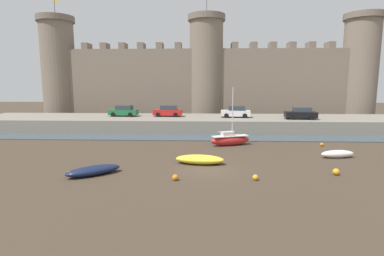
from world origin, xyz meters
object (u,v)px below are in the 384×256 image
object	(u,v)px
car_quay_centre_east	(168,111)
car_quay_east	(124,111)
sailboat_near_channel_right	(230,140)
mooring_buoy_off_centre	(175,177)
car_quay_west	(236,112)
mooring_buoy_near_shore	(336,172)
rowboat_foreground_left	(200,159)
mooring_buoy_mid_mud	(322,144)
rowboat_midflat_centre	(93,170)
mooring_buoy_near_channel	(255,177)
car_quay_centre_west	(301,113)
rowboat_near_channel_left	(338,154)

from	to	relation	value
car_quay_centre_east	car_quay_east	bearing A→B (deg)	-179.40
sailboat_near_channel_right	mooring_buoy_off_centre	bearing A→B (deg)	-111.76
car_quay_west	car_quay_east	bearing A→B (deg)	177.20
mooring_buoy_near_shore	mooring_buoy_off_centre	distance (m)	11.50
rowboat_foreground_left	mooring_buoy_mid_mud	distance (m)	14.57
sailboat_near_channel_right	mooring_buoy_near_shore	world-z (taller)	sailboat_near_channel_right
sailboat_near_channel_right	car_quay_centre_east	size ratio (longest dim) A/B	1.46
car_quay_centre_east	mooring_buoy_mid_mud	bearing A→B (deg)	-35.08
mooring_buoy_near_shore	car_quay_west	world-z (taller)	car_quay_west
sailboat_near_channel_right	rowboat_foreground_left	bearing A→B (deg)	-112.45
mooring_buoy_near_shore	car_quay_east	distance (m)	30.75
mooring_buoy_near_shore	mooring_buoy_off_centre	size ratio (longest dim) A/B	1.14
rowboat_midflat_centre	car_quay_west	xyz separation A→B (m)	(12.36, 22.06, 2.11)
sailboat_near_channel_right	car_quay_west	xyz separation A→B (m)	(1.74, 11.34, 1.84)
rowboat_midflat_centre	mooring_buoy_near_shore	distance (m)	17.35
car_quay_west	mooring_buoy_near_channel	bearing A→B (deg)	-92.48
rowboat_foreground_left	rowboat_midflat_centre	world-z (taller)	rowboat_foreground_left
mooring_buoy_near_channel	car_quay_east	size ratio (longest dim) A/B	0.09
mooring_buoy_near_shore	car_quay_centre_west	distance (m)	20.02
rowboat_midflat_centre	mooring_buoy_off_centre	xyz separation A→B (m)	(5.96, -0.97, -0.14)
car_quay_centre_west	rowboat_midflat_centre	bearing A→B (deg)	-135.90
rowboat_foreground_left	rowboat_near_channel_left	distance (m)	12.35
rowboat_near_channel_left	car_quay_centre_west	xyz separation A→B (m)	(1.27, 14.46, 2.11)
rowboat_near_channel_left	car_quay_west	xyz separation A→B (m)	(-7.28, 16.25, 2.11)
rowboat_midflat_centre	car_quay_east	size ratio (longest dim) A/B	0.92
rowboat_midflat_centre	rowboat_near_channel_left	bearing A→B (deg)	16.49
mooring_buoy_mid_mud	sailboat_near_channel_right	bearing A→B (deg)	179.47
sailboat_near_channel_right	car_quay_centre_west	world-z (taller)	sailboat_near_channel_right
mooring_buoy_near_shore	car_quay_west	distance (m)	22.04
mooring_buoy_off_centre	car_quay_centre_west	xyz separation A→B (m)	(14.96, 21.24, 2.26)
sailboat_near_channel_right	mooring_buoy_near_channel	size ratio (longest dim) A/B	15.56
mooring_buoy_near_shore	car_quay_centre_west	bearing A→B (deg)	79.62
rowboat_foreground_left	mooring_buoy_mid_mud	world-z (taller)	rowboat_foreground_left
car_quay_west	car_quay_centre_east	distance (m)	9.77
mooring_buoy_off_centre	car_quay_west	distance (m)	24.01
car_quay_centre_east	mooring_buoy_near_shore	bearing A→B (deg)	-56.50
mooring_buoy_mid_mud	car_quay_centre_west	distance (m)	9.94
sailboat_near_channel_right	mooring_buoy_off_centre	size ratio (longest dim) A/B	14.65
car_quay_west	rowboat_foreground_left	bearing A→B (deg)	-104.37
mooring_buoy_near_channel	car_quay_west	bearing A→B (deg)	87.52
rowboat_foreground_left	car_quay_centre_west	bearing A→B (deg)	51.81
mooring_buoy_near_channel	car_quay_centre_west	world-z (taller)	car_quay_centre_west
mooring_buoy_near_shore	car_quay_centre_east	size ratio (longest dim) A/B	0.11
rowboat_foreground_left	mooring_buoy_off_centre	distance (m)	4.55
car_quay_west	car_quay_east	xyz separation A→B (m)	(-16.24, 0.80, 0.00)
sailboat_near_channel_right	mooring_buoy_near_channel	bearing A→B (deg)	-86.23
car_quay_west	rowboat_near_channel_left	bearing A→B (deg)	-65.86
car_quay_east	car_quay_centre_west	size ratio (longest dim) A/B	1.00
car_quay_centre_east	rowboat_near_channel_left	bearing A→B (deg)	-45.15
mooring_buoy_near_shore	mooring_buoy_near_channel	world-z (taller)	mooring_buoy_near_shore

